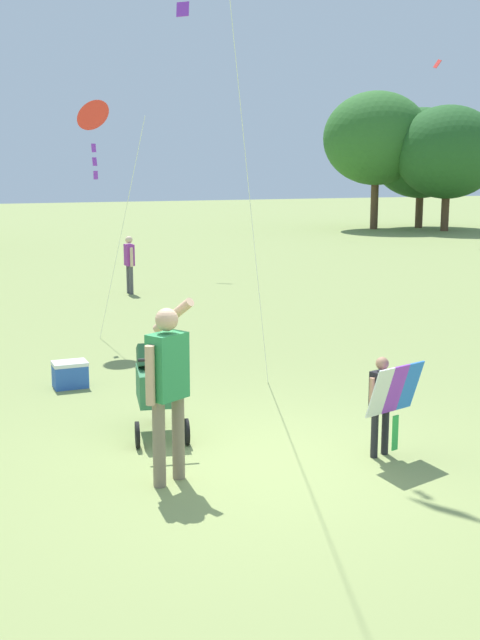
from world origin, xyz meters
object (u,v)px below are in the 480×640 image
child_with_butterfly_kite (384,397)px  stroller (158,380)px  person_adult_flyer (167,379)px  person_couple_left (129,260)px  kite_orange_delta (93,118)px  cooler_box (70,374)px

child_with_butterfly_kite → stroller: (-1.89, 1.55, -0.03)m
person_adult_flyer → person_couple_left: (2.57, 11.19, -0.21)m
kite_orange_delta → child_with_butterfly_kite: bearing=-78.4°
child_with_butterfly_kite → kite_orange_delta: bearing=101.6°
kite_orange_delta → person_couple_left: 5.74m
stroller → cooler_box: bearing=103.4°
kite_orange_delta → cooler_box: kite_orange_delta is taller
stroller → child_with_butterfly_kite: bearing=-39.3°
kite_orange_delta → cooler_box: size_ratio=8.88×
stroller → person_couple_left: 10.09m
person_adult_flyer → person_couple_left: 11.49m
stroller → cooler_box: (-0.54, 2.28, -0.43)m
kite_orange_delta → cooler_box: (-1.06, -2.91, -3.51)m
person_couple_left → child_with_butterfly_kite: bearing=-91.8°
person_couple_left → kite_orange_delta: bearing=-110.6°
cooler_box → person_couple_left: bearing=69.6°
person_couple_left → cooler_box: 8.07m
kite_orange_delta → person_couple_left: bearing=69.4°
person_adult_flyer → cooler_box: 3.74m
stroller → cooler_box: 2.39m
person_couple_left → cooler_box: (-2.80, -7.55, -0.61)m
child_with_butterfly_kite → stroller: size_ratio=0.93×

